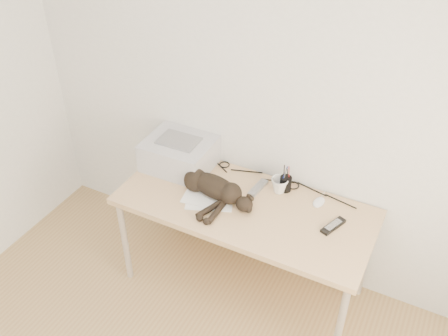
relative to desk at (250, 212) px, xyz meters
The scene contains 11 objects.
wall_back 0.75m from the desk, 90.00° to the left, with size 3.50×3.50×0.00m, color white.
desk is the anchor object (origin of this frame).
printer 0.62m from the desk, behind, with size 0.45×0.39×0.21m.
papers 0.30m from the desk, 148.92° to the right, with size 0.37×0.30×0.01m.
cat 0.32m from the desk, 155.88° to the right, with size 0.68×0.36×0.16m.
mug 0.27m from the desk, 42.74° to the left, with size 0.11×0.11×0.10m, color silver.
pen_cup 0.30m from the desk, 44.18° to the left, with size 0.07×0.07×0.19m.
remote_grey 0.17m from the desk, 84.05° to the left, with size 0.05×0.18×0.02m, color gray.
remote_black 0.57m from the desk, ahead, with size 0.05×0.18×0.02m, color black.
mouse 0.45m from the desk, 19.03° to the left, with size 0.07×0.11×0.04m, color white.
cable_tangle 0.26m from the desk, 90.00° to the left, with size 1.36×0.09×0.01m, color black, non-canonical shape.
Camera 1 is at (0.96, -0.76, 2.77)m, focal length 40.00 mm.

